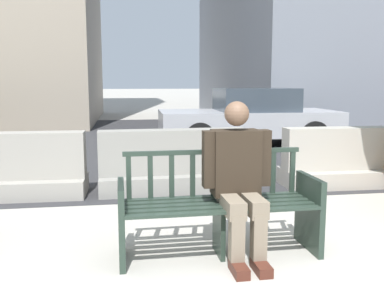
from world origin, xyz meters
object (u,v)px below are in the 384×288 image
(jersey_barrier_centre, at_px, (173,166))
(jersey_barrier_right, at_px, (351,162))
(street_bench, at_px, (218,209))
(car_sedan_mid, at_px, (249,118))
(seated_person, at_px, (238,176))
(jersey_barrier_left, at_px, (6,171))

(jersey_barrier_centre, bearing_deg, jersey_barrier_right, -1.97)
(jersey_barrier_centre, bearing_deg, street_bench, -86.42)
(jersey_barrier_centre, xyz_separation_m, car_sedan_mid, (2.23, 3.93, 0.32))
(seated_person, relative_size, jersey_barrier_right, 0.66)
(seated_person, relative_size, jersey_barrier_centre, 0.65)
(jersey_barrier_centre, bearing_deg, seated_person, -82.63)
(seated_person, bearing_deg, car_sedan_mid, 72.79)
(street_bench, height_order, seated_person, seated_person)
(jersey_barrier_right, relative_size, car_sedan_mid, 0.49)
(jersey_barrier_right, bearing_deg, street_bench, -138.33)
(street_bench, distance_m, jersey_barrier_right, 3.26)
(street_bench, bearing_deg, seated_person, -19.11)
(seated_person, distance_m, jersey_barrier_left, 3.37)
(street_bench, xyz_separation_m, jersey_barrier_centre, (-0.14, 2.25, -0.06))
(seated_person, distance_m, jersey_barrier_right, 3.20)
(car_sedan_mid, bearing_deg, seated_person, -107.21)
(seated_person, height_order, jersey_barrier_centre, seated_person)
(seated_person, distance_m, car_sedan_mid, 6.53)
(seated_person, xyz_separation_m, jersey_barrier_right, (2.27, 2.22, -0.35))
(seated_person, xyz_separation_m, jersey_barrier_centre, (-0.30, 2.31, -0.35))
(car_sedan_mid, bearing_deg, jersey_barrier_left, -137.97)
(jersey_barrier_centre, bearing_deg, jersey_barrier_left, -179.21)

